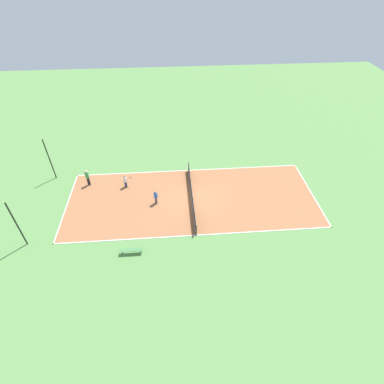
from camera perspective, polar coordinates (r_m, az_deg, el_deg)
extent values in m
plane|color=#60934C|center=(29.59, 0.00, -1.33)|extent=(80.00, 80.00, 0.00)
cube|color=#AD6B42|center=(29.58, 0.00, -1.31)|extent=(9.64, 24.35, 0.02)
cube|color=white|center=(26.22, 0.83, -8.23)|extent=(0.10, 24.35, 0.00)
cube|color=white|center=(33.28, -0.65, 4.16)|extent=(0.10, 24.35, 0.00)
cube|color=white|center=(32.61, 21.75, -0.09)|extent=(9.64, 0.10, 0.00)
cube|color=white|center=(31.29, -22.74, -2.36)|extent=(9.64, 0.10, 0.00)
cube|color=white|center=(29.57, 0.00, -1.30)|extent=(9.64, 0.10, 0.00)
cylinder|color=black|center=(25.88, 0.82, -7.26)|extent=(0.10, 0.10, 1.09)
cylinder|color=black|center=(32.87, -0.64, 4.83)|extent=(0.10, 0.10, 1.09)
cube|color=black|center=(29.23, 0.00, -0.53)|extent=(9.34, 0.03, 1.04)
cube|color=white|center=(28.91, 0.00, 0.20)|extent=(9.34, 0.04, 0.06)
cube|color=#4C8C4C|center=(25.15, -11.50, -10.76)|extent=(0.36, 1.83, 0.04)
cylinder|color=#4C4C51|center=(25.22, -9.69, -11.03)|extent=(0.08, 0.08, 0.41)
cylinder|color=#4C4C51|center=(25.44, -13.17, -11.11)|extent=(0.08, 0.08, 0.41)
cube|color=#4C4C51|center=(29.06, -6.85, -1.54)|extent=(0.27, 0.22, 0.75)
cylinder|color=blue|center=(28.64, -6.95, -0.59)|extent=(0.39, 0.39, 0.53)
sphere|color=#A87A56|center=(28.40, -7.01, -0.02)|extent=(0.23, 0.23, 0.23)
cube|color=navy|center=(31.53, -12.51, 1.48)|extent=(0.26, 0.29, 0.69)
cylinder|color=white|center=(31.18, -12.67, 2.31)|extent=(0.44, 0.44, 0.48)
sphere|color=brown|center=(30.97, -12.76, 2.81)|extent=(0.21, 0.21, 0.21)
cylinder|color=#262626|center=(31.12, -12.12, 2.61)|extent=(0.10, 0.28, 0.03)
torus|color=black|center=(31.14, -11.62, 2.72)|extent=(0.37, 0.37, 0.02)
cube|color=black|center=(32.79, -19.10, 1.96)|extent=(0.29, 0.32, 0.91)
cylinder|color=green|center=(32.34, -19.40, 3.03)|extent=(0.48, 0.48, 0.64)
sphere|color=beige|center=(32.08, -19.57, 3.68)|extent=(0.27, 0.27, 0.27)
sphere|color=#CCE033|center=(31.78, -5.92, 2.00)|extent=(0.07, 0.07, 0.07)
sphere|color=#CCE033|center=(28.03, -13.92, -5.62)|extent=(0.07, 0.07, 0.07)
cylinder|color=black|center=(27.61, -30.38, -5.40)|extent=(0.12, 0.12, 4.70)
cylinder|color=black|center=(34.15, -25.49, 5.61)|extent=(0.12, 0.12, 4.70)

